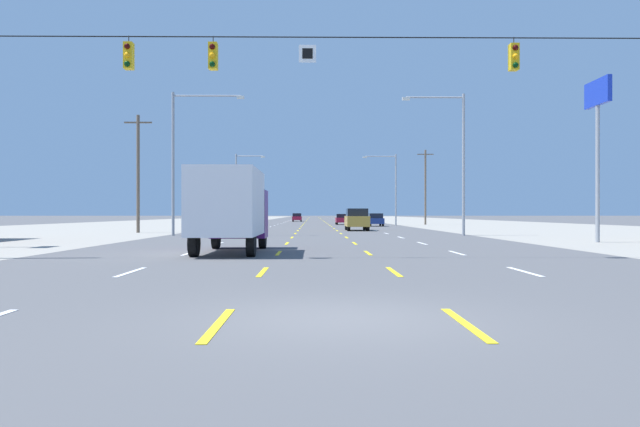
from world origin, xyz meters
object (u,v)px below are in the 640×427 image
hatchback_inner_left_far (297,217)px  streetlight_left_row_0 (181,151)px  box_truck_inner_left_nearest (231,206)px  suv_inner_right_near (357,219)px  pole_sign_right_row_0 (598,116)px  sedan_inner_right_midfar (342,219)px  hatchback_far_right_mid (376,220)px  streetlight_right_row_0 (457,153)px  streetlight_left_row_1 (239,184)px  streetlight_right_row_1 (392,184)px

hatchback_inner_left_far → streetlight_left_row_0: bearing=-95.2°
streetlight_left_row_0 → box_truck_inner_left_nearest: bearing=-71.8°
suv_inner_right_near → streetlight_left_row_0: (-13.15, -12.13, 4.86)m
streetlight_left_row_0 → pole_sign_right_row_0: bearing=-21.8°
suv_inner_right_near → sedan_inner_right_midfar: 27.73m
hatchback_far_right_mid → streetlight_right_row_0: bearing=-85.0°
suv_inner_right_near → hatchback_inner_left_far: (-6.88, 56.59, -0.24)m
streetlight_left_row_0 → hatchback_inner_left_far: bearing=84.8°
suv_inner_right_near → hatchback_inner_left_far: 57.01m
streetlight_left_row_0 → streetlight_left_row_1: bearing=90.3°
suv_inner_right_near → sedan_inner_right_midfar: size_ratio=1.09×
box_truck_inner_left_nearest → streetlight_right_row_1: (13.35, 52.25, 3.46)m
hatchback_far_right_mid → hatchback_inner_left_far: size_ratio=1.00×
box_truck_inner_left_nearest → sedan_inner_right_midfar: box_truck_inner_left_nearest is taller
streetlight_right_row_0 → streetlight_right_row_1: size_ratio=1.10×
sedan_inner_right_midfar → hatchback_inner_left_far: bearing=103.5°
suv_inner_right_near → pole_sign_right_row_0: pole_sign_right_row_0 is taller
sedan_inner_right_midfar → hatchback_inner_left_far: 29.69m
suv_inner_right_near → hatchback_far_right_mid: bearing=78.7°
suv_inner_right_near → hatchback_inner_left_far: size_ratio=1.26×
hatchback_far_right_mid → streetlight_left_row_0: streetlight_left_row_0 is taller
hatchback_inner_left_far → streetlight_left_row_0: streetlight_left_row_0 is taller
pole_sign_right_row_0 → streetlight_left_row_1: size_ratio=0.96×
hatchback_inner_left_far → pole_sign_right_row_0: (18.24, -78.51, 6.03)m
box_truck_inner_left_nearest → streetlight_right_row_0: size_ratio=0.73×
streetlight_left_row_0 → streetlight_right_row_0: bearing=0.0°
sedan_inner_right_midfar → streetlight_left_row_0: streetlight_left_row_0 is taller
streetlight_right_row_1 → suv_inner_right_near: bearing=-105.5°
box_truck_inner_left_nearest → hatchback_inner_left_far: 86.77m
streetlight_right_row_0 → hatchback_inner_left_far: bearing=100.7°
streetlight_right_row_0 → streetlight_right_row_1: (-0.02, 34.22, -0.47)m
pole_sign_right_row_0 → streetlight_right_row_1: size_ratio=0.97×
hatchback_inner_left_far → streetlight_left_row_1: 35.39m
pole_sign_right_row_0 → streetlight_left_row_0: bearing=158.2°
suv_inner_right_near → streetlight_right_row_0: size_ratio=0.49×
suv_inner_right_near → streetlight_right_row_1: 23.32m
streetlight_left_row_1 → streetlight_right_row_1: bearing=0.0°
box_truck_inner_left_nearest → sedan_inner_right_midfar: bearing=82.8°
suv_inner_right_near → streetlight_left_row_1: size_ratio=0.54×
box_truck_inner_left_nearest → streetlight_right_row_1: streetlight_right_row_1 is taller
hatchback_far_right_mid → sedan_inner_right_midfar: (-3.49, 10.07, -0.03)m
streetlight_left_row_0 → streetlight_right_row_0: (19.30, 0.00, -0.11)m
streetlight_right_row_1 → sedan_inner_right_midfar: bearing=137.1°
sedan_inner_right_midfar → streetlight_right_row_1: size_ratio=0.50×
box_truck_inner_left_nearest → pole_sign_right_row_0: bearing=23.9°
streetlight_left_row_1 → streetlight_right_row_1: size_ratio=1.00×
box_truck_inner_left_nearest → hatchback_inner_left_far: bearing=89.8°
suv_inner_right_near → streetlight_left_row_1: 26.14m
suv_inner_right_near → box_truck_inner_left_nearest: bearing=-103.5°
hatchback_inner_left_far → pole_sign_right_row_0: size_ratio=0.45×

